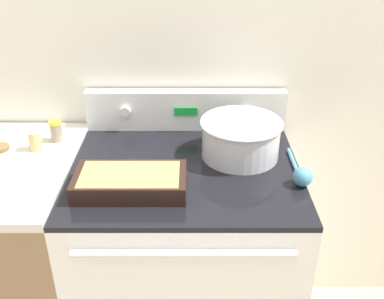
# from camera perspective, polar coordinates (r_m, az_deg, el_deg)

# --- Properties ---
(kitchen_wall) EXTENTS (8.00, 0.05, 2.50)m
(kitchen_wall) POSITION_cam_1_polar(r_m,az_deg,el_deg) (1.75, -0.64, 13.52)
(kitchen_wall) COLOR silver
(kitchen_wall) RESTS_ON ground_plane
(stove_range) EXTENTS (0.78, 0.69, 0.92)m
(stove_range) POSITION_cam_1_polar(r_m,az_deg,el_deg) (1.82, -0.65, -14.68)
(stove_range) COLOR white
(stove_range) RESTS_ON ground_plane
(control_panel) EXTENTS (0.78, 0.07, 0.16)m
(control_panel) POSITION_cam_1_polar(r_m,az_deg,el_deg) (1.78, -0.62, 5.04)
(control_panel) COLOR white
(control_panel) RESTS_ON stove_range
(side_counter) EXTENTS (0.46, 0.66, 0.93)m
(side_counter) POSITION_cam_1_polar(r_m,az_deg,el_deg) (1.93, -20.04, -13.66)
(side_counter) COLOR #896B4C
(side_counter) RESTS_ON ground_plane
(mixing_bowl) EXTENTS (0.29, 0.29, 0.14)m
(mixing_bowl) POSITION_cam_1_polar(r_m,az_deg,el_deg) (1.59, 6.36, 1.66)
(mixing_bowl) COLOR silver
(mixing_bowl) RESTS_ON stove_range
(casserole_dish) EXTENTS (0.35, 0.18, 0.06)m
(casserole_dish) POSITION_cam_1_polar(r_m,az_deg,el_deg) (1.42, -7.69, -3.97)
(casserole_dish) COLOR black
(casserole_dish) RESTS_ON stove_range
(ladle) EXTENTS (0.06, 0.26, 0.06)m
(ladle) POSITION_cam_1_polar(r_m,az_deg,el_deg) (1.49, 13.88, -3.19)
(ladle) COLOR teal
(ladle) RESTS_ON stove_range
(spice_jar_yellow_cap) EXTENTS (0.05, 0.05, 0.08)m
(spice_jar_yellow_cap) POSITION_cam_1_polar(r_m,az_deg,el_deg) (1.74, -16.70, 2.31)
(spice_jar_yellow_cap) COLOR gray
(spice_jar_yellow_cap) RESTS_ON side_counter
(spice_jar_white_cap) EXTENTS (0.05, 0.05, 0.08)m
(spice_jar_white_cap) POSITION_cam_1_polar(r_m,az_deg,el_deg) (1.70, -19.20, 1.28)
(spice_jar_white_cap) COLOR tan
(spice_jar_white_cap) RESTS_ON side_counter
(spice_jar_brown_cap) EXTENTS (0.06, 0.06, 0.09)m
(spice_jar_brown_cap) POSITION_cam_1_polar(r_m,az_deg,el_deg) (1.61, -22.85, -0.95)
(spice_jar_brown_cap) COLOR beige
(spice_jar_brown_cap) RESTS_ON side_counter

